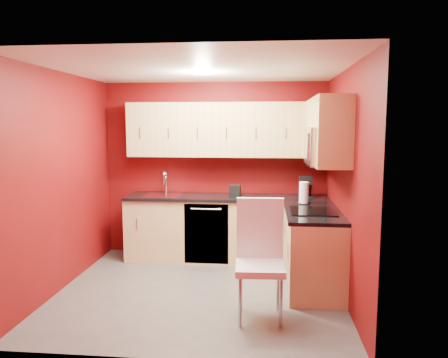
% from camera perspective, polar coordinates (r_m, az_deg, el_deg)
% --- Properties ---
extents(floor, '(3.20, 3.20, 0.00)m').
position_cam_1_polar(floor, '(5.19, -3.15, -14.32)').
color(floor, '#55524F').
rests_on(floor, ground).
extents(ceiling, '(3.20, 3.20, 0.00)m').
position_cam_1_polar(ceiling, '(4.87, -3.36, 14.21)').
color(ceiling, white).
rests_on(ceiling, wall_back).
extents(wall_back, '(3.20, 0.00, 3.20)m').
position_cam_1_polar(wall_back, '(6.35, -1.18, 1.27)').
color(wall_back, '#66090D').
rests_on(wall_back, floor).
extents(wall_front, '(3.20, 0.00, 3.20)m').
position_cam_1_polar(wall_front, '(3.42, -7.11, -3.85)').
color(wall_front, '#66090D').
rests_on(wall_front, floor).
extents(wall_left, '(0.00, 3.00, 3.00)m').
position_cam_1_polar(wall_left, '(5.36, -20.41, -0.27)').
color(wall_left, '#66090D').
rests_on(wall_left, floor).
extents(wall_right, '(0.00, 3.00, 3.00)m').
position_cam_1_polar(wall_right, '(4.90, 15.59, -0.75)').
color(wall_right, '#66090D').
rests_on(wall_right, floor).
extents(base_cabinets_back, '(2.80, 0.60, 0.87)m').
position_cam_1_polar(base_cabinets_back, '(6.18, 0.36, -6.58)').
color(base_cabinets_back, '#E6C083').
rests_on(base_cabinets_back, floor).
extents(base_cabinets_right, '(0.60, 1.30, 0.87)m').
position_cam_1_polar(base_cabinets_right, '(5.26, 11.56, -9.16)').
color(base_cabinets_right, '#E6C083').
rests_on(base_cabinets_right, floor).
extents(countertop_back, '(2.80, 0.63, 0.04)m').
position_cam_1_polar(countertop_back, '(6.07, 0.35, -2.43)').
color(countertop_back, black).
rests_on(countertop_back, base_cabinets_back).
extents(countertop_right, '(0.63, 1.27, 0.04)m').
position_cam_1_polar(countertop_right, '(5.14, 11.54, -4.33)').
color(countertop_right, black).
rests_on(countertop_right, base_cabinets_right).
extents(upper_cabinets_back, '(2.80, 0.35, 0.75)m').
position_cam_1_polar(upper_cabinets_back, '(6.13, 0.48, 6.44)').
color(upper_cabinets_back, tan).
rests_on(upper_cabinets_back, wall_back).
extents(upper_cabinets_right, '(0.35, 1.55, 0.75)m').
position_cam_1_polar(upper_cabinets_right, '(5.26, 13.10, 6.83)').
color(upper_cabinets_right, tan).
rests_on(upper_cabinets_right, wall_right).
extents(microwave, '(0.42, 0.76, 0.42)m').
position_cam_1_polar(microwave, '(5.02, 13.03, 4.23)').
color(microwave, silver).
rests_on(microwave, upper_cabinets_right).
extents(cooktop, '(0.50, 0.55, 0.01)m').
position_cam_1_polar(cooktop, '(5.10, 11.53, -4.13)').
color(cooktop, black).
rests_on(cooktop, countertop_right).
extents(sink, '(0.52, 0.42, 0.35)m').
position_cam_1_polar(sink, '(6.22, -7.91, -1.76)').
color(sink, silver).
rests_on(sink, countertop_back).
extents(dishwasher_front, '(0.60, 0.02, 0.82)m').
position_cam_1_polar(dishwasher_front, '(5.92, -2.32, -7.18)').
color(dishwasher_front, black).
rests_on(dishwasher_front, base_cabinets_back).
extents(downlight, '(0.20, 0.20, 0.01)m').
position_cam_1_polar(downlight, '(5.16, -2.83, 13.64)').
color(downlight, white).
rests_on(downlight, ceiling).
extents(coffee_maker, '(0.18, 0.24, 0.28)m').
position_cam_1_polar(coffee_maker, '(6.03, 10.68, -1.06)').
color(coffee_maker, black).
rests_on(coffee_maker, countertop_back).
extents(napkin_holder, '(0.15, 0.15, 0.16)m').
position_cam_1_polar(napkin_holder, '(6.03, 1.45, -1.53)').
color(napkin_holder, black).
rests_on(napkin_holder, countertop_back).
extents(paper_towel, '(0.17, 0.17, 0.28)m').
position_cam_1_polar(paper_towel, '(5.56, 10.39, -1.80)').
color(paper_towel, white).
rests_on(paper_towel, countertop_right).
extents(dining_chair, '(0.49, 0.51, 1.17)m').
position_cam_1_polar(dining_chair, '(4.33, 4.75, -10.58)').
color(dining_chair, white).
rests_on(dining_chair, floor).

